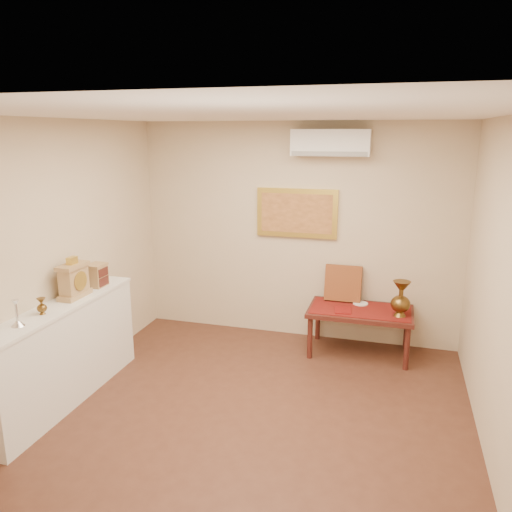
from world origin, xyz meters
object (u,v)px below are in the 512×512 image
(brass_urn_tall, at_px, (401,295))
(mantel_clock, at_px, (74,280))
(wooden_chest, at_px, (97,275))
(display_ledge, at_px, (63,353))
(low_table, at_px, (360,315))

(brass_urn_tall, relative_size, mantel_clock, 1.20)
(mantel_clock, xyz_separation_m, wooden_chest, (0.01, 0.38, -0.05))
(display_ledge, bearing_deg, mantel_clock, 88.80)
(brass_urn_tall, height_order, wooden_chest, wooden_chest)
(mantel_clock, relative_size, low_table, 0.34)
(brass_urn_tall, bearing_deg, wooden_chest, -159.91)
(mantel_clock, distance_m, wooden_chest, 0.38)
(display_ledge, distance_m, wooden_chest, 0.88)
(brass_urn_tall, bearing_deg, mantel_clock, -154.08)
(display_ledge, distance_m, low_table, 3.27)
(wooden_chest, bearing_deg, display_ledge, -91.36)
(brass_urn_tall, xyz_separation_m, low_table, (-0.44, 0.11, -0.32))
(display_ledge, relative_size, low_table, 1.68)
(brass_urn_tall, relative_size, wooden_chest, 2.01)
(wooden_chest, relative_size, low_table, 0.20)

